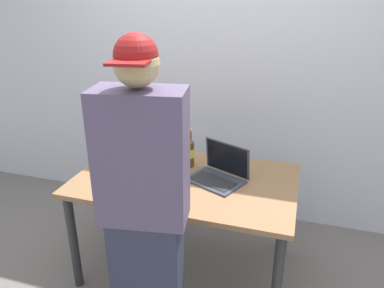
{
  "coord_description": "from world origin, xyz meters",
  "views": [
    {
      "loc": [
        0.68,
        -2.08,
        1.89
      ],
      "look_at": [
        0.04,
        0.0,
        0.99
      ],
      "focal_mm": 34.67,
      "sensor_mm": 36.0,
      "label": 1
    }
  ],
  "objects_px": {
    "beer_bottle_amber": "(190,152)",
    "beer_bottle_dark": "(180,157)",
    "laptop": "(219,172)",
    "person_figure": "(145,215)",
    "beer_bottle_brown": "(162,157)"
  },
  "relations": [
    {
      "from": "beer_bottle_amber",
      "to": "beer_bottle_brown",
      "type": "xyz_separation_m",
      "value": [
        -0.16,
        -0.13,
        -0.01
      ]
    },
    {
      "from": "laptop",
      "to": "beer_bottle_amber",
      "type": "height_order",
      "value": "beer_bottle_amber"
    },
    {
      "from": "laptop",
      "to": "beer_bottle_dark",
      "type": "distance_m",
      "value": 0.29
    },
    {
      "from": "beer_bottle_brown",
      "to": "laptop",
      "type": "bearing_deg",
      "value": -0.55
    },
    {
      "from": "person_figure",
      "to": "beer_bottle_brown",
      "type": "bearing_deg",
      "value": 105.39
    },
    {
      "from": "laptop",
      "to": "beer_bottle_dark",
      "type": "bearing_deg",
      "value": 171.67
    },
    {
      "from": "beer_bottle_amber",
      "to": "beer_bottle_dark",
      "type": "xyz_separation_m",
      "value": [
        -0.04,
        -0.09,
        -0.01
      ]
    },
    {
      "from": "beer_bottle_amber",
      "to": "beer_bottle_dark",
      "type": "height_order",
      "value": "beer_bottle_dark"
    },
    {
      "from": "beer_bottle_brown",
      "to": "person_figure",
      "type": "xyz_separation_m",
      "value": [
        0.2,
        -0.74,
        0.04
      ]
    },
    {
      "from": "laptop",
      "to": "beer_bottle_amber",
      "type": "xyz_separation_m",
      "value": [
        -0.25,
        0.13,
        0.06
      ]
    },
    {
      "from": "laptop",
      "to": "beer_bottle_amber",
      "type": "distance_m",
      "value": 0.29
    },
    {
      "from": "beer_bottle_amber",
      "to": "beer_bottle_dark",
      "type": "relative_size",
      "value": 0.97
    },
    {
      "from": "laptop",
      "to": "beer_bottle_brown",
      "type": "bearing_deg",
      "value": 179.45
    },
    {
      "from": "beer_bottle_dark",
      "to": "beer_bottle_brown",
      "type": "bearing_deg",
      "value": -161.85
    },
    {
      "from": "laptop",
      "to": "beer_bottle_brown",
      "type": "relative_size",
      "value": 1.59
    }
  ]
}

